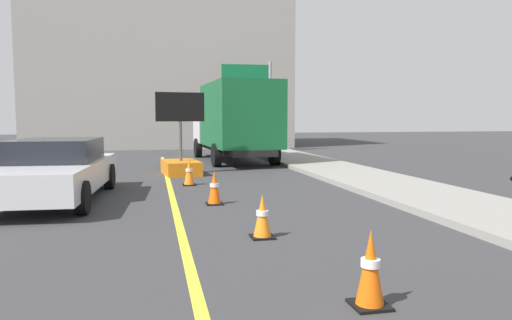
# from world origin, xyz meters

# --- Properties ---
(lane_center_stripe) EXTENTS (0.14, 36.00, 0.01)m
(lane_center_stripe) POSITION_xyz_m (0.00, 6.00, 0.00)
(lane_center_stripe) COLOR yellow
(lane_center_stripe) RESTS_ON ground
(arrow_board_trailer) EXTENTS (1.60, 1.91, 2.70)m
(arrow_board_trailer) POSITION_xyz_m (0.47, 16.89, 0.48)
(arrow_board_trailer) COLOR orange
(arrow_board_trailer) RESTS_ON ground
(box_truck) EXTENTS (2.93, 7.31, 3.28)m
(box_truck) POSITION_xyz_m (2.99, 21.05, 1.79)
(box_truck) COLOR black
(box_truck) RESTS_ON ground
(pickup_car) EXTENTS (2.31, 5.25, 1.38)m
(pickup_car) POSITION_xyz_m (-2.57, 12.46, 0.70)
(pickup_car) COLOR silver
(pickup_car) RESTS_ON ground
(highway_guide_sign) EXTENTS (2.79, 0.31, 5.00)m
(highway_guide_sign) POSITION_xyz_m (5.21, 26.84, 3.42)
(highway_guide_sign) COLOR gray
(highway_guide_sign) RESTS_ON ground
(far_building_block) EXTENTS (16.02, 9.65, 9.90)m
(far_building_block) POSITION_xyz_m (0.23, 34.24, 4.95)
(far_building_block) COLOR gray
(far_building_block) RESTS_ON ground
(traffic_cone_near_sign) EXTENTS (0.36, 0.36, 0.78)m
(traffic_cone_near_sign) POSITION_xyz_m (1.64, 5.36, 0.38)
(traffic_cone_near_sign) COLOR black
(traffic_cone_near_sign) RESTS_ON ground
(traffic_cone_mid_lane) EXTENTS (0.36, 0.36, 0.69)m
(traffic_cone_mid_lane) POSITION_xyz_m (1.22, 8.20, 0.34)
(traffic_cone_mid_lane) COLOR black
(traffic_cone_mid_lane) RESTS_ON ground
(traffic_cone_far_lane) EXTENTS (0.36, 0.36, 0.74)m
(traffic_cone_far_lane) POSITION_xyz_m (0.85, 11.19, 0.36)
(traffic_cone_far_lane) COLOR black
(traffic_cone_far_lane) RESTS_ON ground
(traffic_cone_curbside) EXTENTS (0.36, 0.36, 0.75)m
(traffic_cone_curbside) POSITION_xyz_m (0.54, 14.24, 0.37)
(traffic_cone_curbside) COLOR black
(traffic_cone_curbside) RESTS_ON ground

